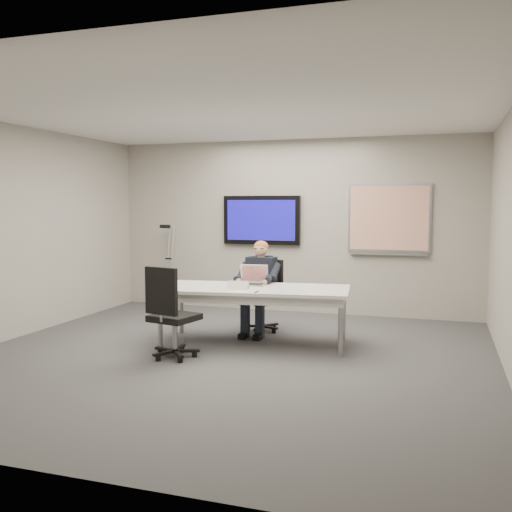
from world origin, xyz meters
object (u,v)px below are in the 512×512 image
(office_chair_near, at_px, (172,330))
(seated_person, at_px, (258,297))
(laptop, at_px, (252,280))
(conference_table, at_px, (254,294))
(office_chair_far, at_px, (264,309))

(office_chair_near, relative_size, seated_person, 0.84)
(office_chair_near, height_order, laptop, office_chair_near)
(conference_table, relative_size, seated_person, 1.94)
(office_chair_near, relative_size, laptop, 2.73)
(seated_person, bearing_deg, conference_table, -70.29)
(laptop, bearing_deg, conference_table, -71.31)
(office_chair_near, bearing_deg, laptop, -104.21)
(conference_table, relative_size, office_chair_near, 2.29)
(conference_table, height_order, office_chair_near, office_chair_near)
(conference_table, distance_m, office_chair_near, 1.20)
(conference_table, distance_m, office_chair_far, 0.85)
(conference_table, distance_m, seated_person, 0.57)
(conference_table, relative_size, office_chair_far, 2.47)
(seated_person, relative_size, laptop, 3.23)
(office_chair_far, xyz_separation_m, laptop, (0.02, -0.57, 0.48))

